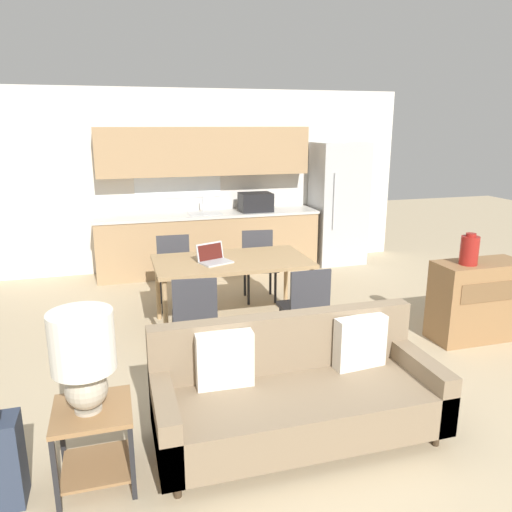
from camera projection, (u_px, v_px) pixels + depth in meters
ground_plane at (319, 428)px, 3.71m from camera, size 20.00×20.00×0.00m
wall_back at (203, 180)px, 7.66m from camera, size 6.40×0.07×2.70m
kitchen_counter at (209, 216)px, 7.52m from camera, size 3.33×0.65×2.15m
refrigerator at (338, 204)px, 7.98m from camera, size 0.78×0.69×1.91m
dining_table at (232, 265)px, 5.45m from camera, size 1.67×0.93×0.76m
couch at (295, 392)px, 3.58m from camera, size 2.02×0.80×0.84m
side_table at (94, 433)px, 3.07m from camera, size 0.47×0.47×0.52m
table_lamp at (83, 353)px, 2.92m from camera, size 0.37×0.37×0.63m
credenza at (477, 301)px, 5.18m from camera, size 0.93×0.43×0.83m
vase at (469, 250)px, 4.95m from camera, size 0.18×0.18×0.32m
dining_chair_near_left at (195, 315)px, 4.62m from camera, size 0.47×0.47×0.87m
dining_chair_near_right at (305, 305)px, 4.86m from camera, size 0.42×0.42×0.87m
dining_chair_far_left at (175, 268)px, 6.10m from camera, size 0.44×0.44×0.87m
dining_chair_far_right at (259, 262)px, 6.38m from camera, size 0.47×0.47×0.87m
laptop at (213, 258)px, 5.32m from camera, size 0.39×0.35×0.20m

